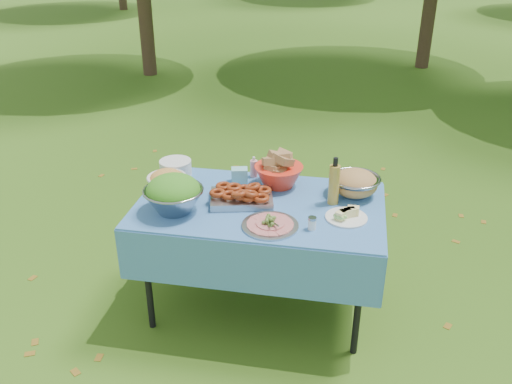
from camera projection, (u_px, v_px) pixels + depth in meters
ground at (259, 305)px, 3.57m from camera, size 80.00×80.00×0.00m
picnic_table at (259, 257)px, 3.39m from camera, size 1.46×0.86×0.76m
salad_bowl at (173, 194)px, 3.09m from camera, size 0.37×0.37×0.22m
pasta_bowl_white at (167, 180)px, 3.36m from camera, size 0.24×0.24×0.13m
plate_stack at (176, 168)px, 3.56m from camera, size 0.26×0.26×0.10m
wipes_box at (239, 175)px, 3.47m from camera, size 0.12×0.10×0.09m
sanitizer_bottle at (254, 167)px, 3.53m from camera, size 0.05×0.05×0.14m
bread_bowl at (279, 171)px, 3.40m from camera, size 0.32×0.32×0.20m
pasta_bowl_steel at (355, 183)px, 3.29m from camera, size 0.31×0.31×0.16m
fried_tray at (241, 195)px, 3.23m from camera, size 0.42×0.34×0.09m
charcuterie_platter at (270, 221)px, 2.97m from camera, size 0.42×0.42×0.07m
oil_bottle at (334, 181)px, 3.16m from camera, size 0.07×0.07×0.29m
cheese_plate at (347, 213)px, 3.05m from camera, size 0.31×0.31×0.07m
shaker at (312, 223)px, 2.94m from camera, size 0.05×0.05×0.07m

